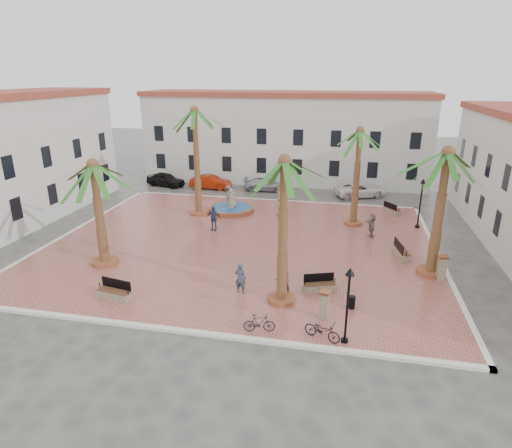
% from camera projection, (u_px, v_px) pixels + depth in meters
% --- Properties ---
extents(ground, '(120.00, 120.00, 0.00)m').
position_uv_depth(ground, '(242.00, 245.00, 29.82)').
color(ground, '#56544F').
rests_on(ground, ground).
extents(plaza, '(26.00, 22.00, 0.15)m').
position_uv_depth(plaza, '(242.00, 244.00, 29.79)').
color(plaza, '#B15E52').
rests_on(plaza, ground).
extents(kerb_n, '(26.30, 0.30, 0.16)m').
position_uv_depth(kerb_n, '(270.00, 200.00, 39.94)').
color(kerb_n, silver).
rests_on(kerb_n, ground).
extents(kerb_s, '(26.30, 0.30, 0.16)m').
position_uv_depth(kerb_s, '(186.00, 332.00, 19.64)').
color(kerb_s, silver).
rests_on(kerb_s, ground).
extents(kerb_e, '(0.30, 22.30, 0.16)m').
position_uv_depth(kerb_e, '(440.00, 259.00, 27.27)').
color(kerb_e, silver).
rests_on(kerb_e, ground).
extents(kerb_w, '(0.30, 22.30, 0.16)m').
position_uv_depth(kerb_w, '(75.00, 230.00, 32.31)').
color(kerb_w, silver).
rests_on(kerb_w, ground).
extents(building_north, '(30.40, 7.40, 9.50)m').
position_uv_depth(building_north, '(285.00, 137.00, 46.68)').
color(building_north, silver).
rests_on(building_north, ground).
extents(fountain, '(3.85, 3.85, 1.99)m').
position_uv_depth(fountain, '(231.00, 208.00, 36.49)').
color(fountain, '#A55431').
rests_on(fountain, plaza).
extents(palm_nw, '(4.76, 4.76, 8.80)m').
position_uv_depth(palm_nw, '(195.00, 121.00, 33.30)').
color(palm_nw, '#A55431').
rests_on(palm_nw, plaza).
extents(palm_sw, '(5.22, 5.22, 6.57)m').
position_uv_depth(palm_sw, '(95.00, 178.00, 24.71)').
color(palm_sw, '#A55431').
rests_on(palm_sw, plaza).
extents(palm_s, '(4.72, 4.72, 7.65)m').
position_uv_depth(palm_s, '(284.00, 178.00, 19.99)').
color(palm_s, '#A55431').
rests_on(palm_s, plaza).
extents(palm_e, '(5.25, 5.25, 7.55)m').
position_uv_depth(palm_e, '(446.00, 168.00, 23.05)').
color(palm_e, '#A55431').
rests_on(palm_e, plaza).
extents(palm_ne, '(4.60, 4.60, 7.54)m').
position_uv_depth(palm_ne, '(359.00, 141.00, 31.28)').
color(palm_ne, '#A55431').
rests_on(palm_ne, plaza).
extents(bench_s, '(1.99, 0.92, 1.01)m').
position_uv_depth(bench_s, '(115.00, 293.00, 22.31)').
color(bench_s, gray).
rests_on(bench_s, plaza).
extents(bench_se, '(1.86, 1.11, 0.94)m').
position_uv_depth(bench_se, '(319.00, 286.00, 23.12)').
color(bench_se, gray).
rests_on(bench_se, plaza).
extents(bench_e, '(0.95, 2.05, 1.04)m').
position_uv_depth(bench_e, '(401.00, 252.00, 27.40)').
color(bench_e, gray).
rests_on(bench_e, plaza).
extents(bench_ne, '(1.41, 1.72, 0.91)m').
position_uv_depth(bench_ne, '(392.00, 210.00, 35.97)').
color(bench_ne, gray).
rests_on(bench_ne, plaza).
extents(lamppost_s, '(0.39, 0.39, 3.59)m').
position_uv_depth(lamppost_s, '(348.00, 292.00, 17.97)').
color(lamppost_s, black).
rests_on(lamppost_s, plaza).
extents(lamppost_e, '(0.42, 0.42, 3.83)m').
position_uv_depth(lamppost_e, '(421.00, 195.00, 31.84)').
color(lamppost_e, black).
rests_on(lamppost_e, plaza).
extents(bollard_se, '(0.61, 0.61, 1.42)m').
position_uv_depth(bollard_se, '(325.00, 304.00, 20.40)').
color(bollard_se, gray).
rests_on(bollard_se, plaza).
extents(bollard_n, '(0.51, 0.51, 1.31)m').
position_uv_depth(bollard_n, '(280.00, 195.00, 38.94)').
color(bollard_n, gray).
rests_on(bollard_n, plaza).
extents(bollard_e, '(0.58, 0.58, 1.50)m').
position_uv_depth(bollard_e, '(442.00, 268.00, 24.14)').
color(bollard_e, gray).
rests_on(bollard_e, plaza).
extents(litter_bin, '(0.34, 0.34, 0.66)m').
position_uv_depth(litter_bin, '(352.00, 302.00, 21.36)').
color(litter_bin, black).
rests_on(litter_bin, plaza).
extents(cyclist_a, '(0.68, 0.50, 1.72)m').
position_uv_depth(cyclist_a, '(240.00, 278.00, 22.70)').
color(cyclist_a, '#353F51').
rests_on(cyclist_a, plaza).
extents(bicycle_a, '(1.82, 1.20, 0.90)m').
position_uv_depth(bicycle_a, '(322.00, 330.00, 18.82)').
color(bicycle_a, black).
rests_on(bicycle_a, plaza).
extents(cyclist_b, '(1.09, 1.07, 1.77)m').
position_uv_depth(cyclist_b, '(283.00, 279.00, 22.53)').
color(cyclist_b, brown).
rests_on(cyclist_b, plaza).
extents(bicycle_b, '(1.52, 0.68, 0.88)m').
position_uv_depth(bicycle_b, '(259.00, 323.00, 19.38)').
color(bicycle_b, black).
rests_on(bicycle_b, plaza).
extents(pedestrian_fountain_a, '(0.87, 0.67, 1.59)m').
position_uv_depth(pedestrian_fountain_a, '(280.00, 206.00, 35.29)').
color(pedestrian_fountain_a, '#A18263').
rests_on(pedestrian_fountain_a, plaza).
extents(pedestrian_fountain_b, '(1.09, 0.46, 1.87)m').
position_uv_depth(pedestrian_fountain_b, '(213.00, 218.00, 31.88)').
color(pedestrian_fountain_b, '#2C3954').
rests_on(pedestrian_fountain_b, plaza).
extents(pedestrian_north, '(0.79, 1.16, 1.66)m').
position_uv_depth(pedestrian_north, '(229.00, 194.00, 38.56)').
color(pedestrian_north, '#48484C').
rests_on(pedestrian_north, plaza).
extents(pedestrian_east, '(0.82, 1.68, 1.73)m').
position_uv_depth(pedestrian_east, '(372.00, 225.00, 30.59)').
color(pedestrian_east, '#77665C').
rests_on(pedestrian_east, plaza).
extents(car_black, '(4.47, 2.64, 1.43)m').
position_uv_depth(car_black, '(166.00, 179.00, 45.13)').
color(car_black, black).
rests_on(car_black, ground).
extents(car_red, '(4.29, 1.59, 1.40)m').
position_uv_depth(car_red, '(211.00, 182.00, 44.04)').
color(car_red, maroon).
rests_on(car_red, ground).
extents(car_silver, '(4.42, 2.04, 1.25)m').
position_uv_depth(car_silver, '(265.00, 185.00, 43.36)').
color(car_silver, '#A1A3AA').
rests_on(car_silver, ground).
extents(car_white, '(5.36, 3.99, 1.35)m').
position_uv_depth(car_white, '(360.00, 190.00, 41.19)').
color(car_white, white).
rests_on(car_white, ground).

